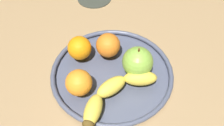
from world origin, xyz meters
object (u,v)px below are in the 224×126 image
object	(u,v)px
banana	(115,92)
orange_center	(79,48)
apple	(138,62)
orange_front_right	(79,83)
orange_front_left	(108,45)
fruit_bowl	(112,73)

from	to	relation	value
banana	orange_center	world-z (taller)	orange_center
apple	banana	bearing A→B (deg)	25.91
banana	apple	xyz separation A→B (cm)	(-8.36, -4.06, 1.94)
apple	orange_center	world-z (taller)	apple
apple	orange_center	xyz separation A→B (cm)	(10.46, -11.40, -0.68)
orange_center	orange_front_right	distance (cm)	11.06
orange_front_left	fruit_bowl	bearing A→B (deg)	72.31
fruit_bowl	orange_center	distance (cm)	10.51
orange_front_left	orange_center	bearing A→B (deg)	-20.38
orange_front_left	orange_center	distance (cm)	7.40
fruit_bowl	banana	bearing A→B (deg)	67.19
banana	apple	distance (cm)	9.50
apple	orange_front_right	distance (cm)	14.92
fruit_bowl	apple	size ratio (longest dim) A/B	3.74
orange_center	apple	bearing A→B (deg)	132.55
apple	orange_front_left	distance (cm)	9.52
fruit_bowl	orange_front_right	xyz separation A→B (cm)	(9.52, 1.88, 4.02)
fruit_bowl	banana	xyz separation A→B (cm)	(3.03, 7.20, 2.72)
banana	orange_front_right	size ratio (longest dim) A/B	3.51
banana	apple	world-z (taller)	apple
banana	orange_center	size ratio (longest dim) A/B	3.55
fruit_bowl	apple	xyz separation A→B (cm)	(-5.34, 3.13, 4.67)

